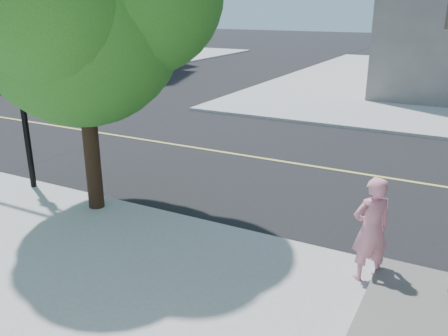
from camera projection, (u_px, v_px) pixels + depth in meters
The scene contains 4 objects.
ground at pixel (29, 183), 11.70m from camera, with size 140.00×140.00×0.00m, color black.
road_ew at pixel (142, 139), 15.46m from camera, with size 140.00×9.00×0.01m, color black.
sidewalk_nw at pixel (45, 56), 39.87m from camera, with size 26.00×25.00×0.12m, color #ACACAC.
man_on_phone at pixel (371, 229), 7.17m from camera, with size 0.61×0.40×1.67m, color pink.
Camera 1 is at (9.38, -7.40, 4.16)m, focal length 38.34 mm.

